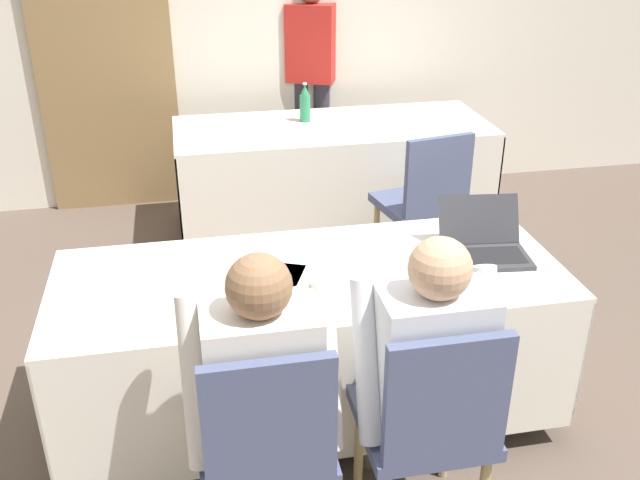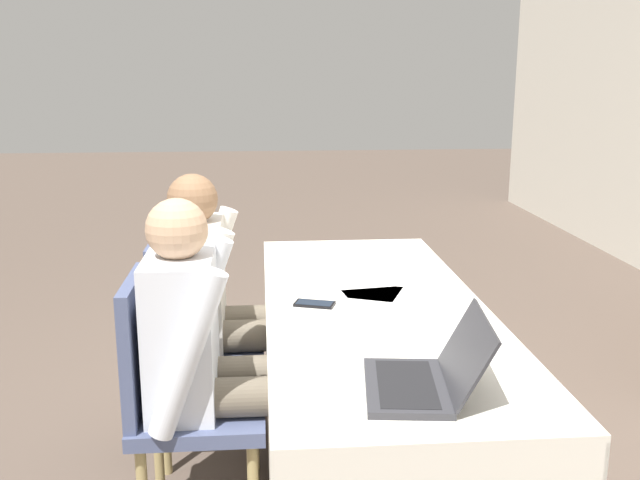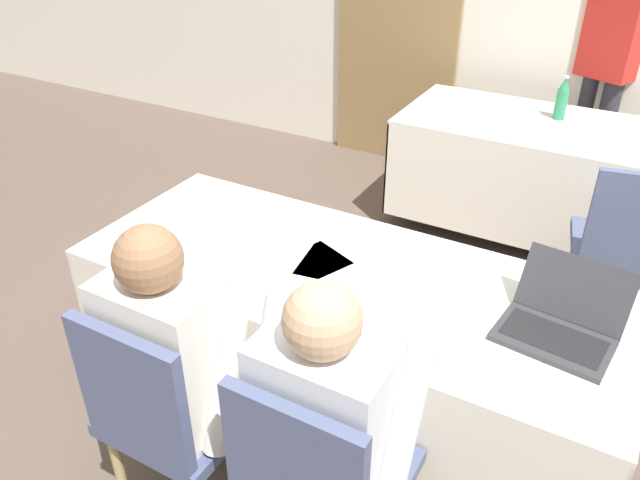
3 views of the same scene
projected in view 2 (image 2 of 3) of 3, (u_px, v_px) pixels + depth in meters
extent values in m
plane|color=brown|center=(371.00, 477.00, 2.85)|extent=(24.00, 24.00, 0.00)
cube|color=white|center=(375.00, 306.00, 2.68)|extent=(2.07, 0.82, 0.02)
cube|color=white|center=(269.00, 386.00, 2.72)|extent=(2.07, 0.01, 0.60)
cube|color=white|center=(475.00, 378.00, 2.78)|extent=(2.07, 0.01, 0.60)
cube|color=white|center=(343.00, 299.00, 3.75)|extent=(0.01, 0.82, 0.60)
cylinder|color=#333333|center=(372.00, 465.00, 2.83)|extent=(0.06, 0.06, 0.11)
cube|color=#333338|center=(406.00, 387.00, 1.95)|extent=(0.37, 0.26, 0.02)
cube|color=black|center=(406.00, 383.00, 1.94)|extent=(0.32, 0.19, 0.00)
cube|color=#333338|center=(467.00, 352.00, 1.92)|extent=(0.36, 0.14, 0.19)
cube|color=black|center=(467.00, 352.00, 1.92)|extent=(0.32, 0.12, 0.17)
cube|color=black|center=(315.00, 304.00, 2.66)|extent=(0.12, 0.16, 0.01)
cube|color=#192333|center=(314.00, 302.00, 2.66)|extent=(0.10, 0.15, 0.00)
cube|color=white|center=(384.00, 295.00, 2.77)|extent=(0.25, 0.32, 0.00)
cube|color=white|center=(361.00, 291.00, 2.83)|extent=(0.31, 0.35, 0.00)
cube|color=white|center=(354.00, 333.00, 2.37)|extent=(0.25, 0.32, 0.00)
cylinder|color=tan|center=(254.00, 421.00, 2.86)|extent=(0.04, 0.04, 0.43)
cylinder|color=tan|center=(255.00, 383.00, 3.20)|extent=(0.04, 0.04, 0.43)
cylinder|color=tan|center=(165.00, 424.00, 2.83)|extent=(0.04, 0.04, 0.43)
cylinder|color=tan|center=(176.00, 386.00, 3.17)|extent=(0.04, 0.04, 0.43)
cube|color=#4C567A|center=(211.00, 349.00, 2.96)|extent=(0.44, 0.44, 0.05)
cube|color=#4C567A|center=(159.00, 293.00, 2.88)|extent=(0.40, 0.04, 0.45)
cylinder|color=tan|center=(254.00, 446.00, 2.66)|extent=(0.04, 0.04, 0.43)
cylinder|color=tan|center=(159.00, 450.00, 2.63)|extent=(0.04, 0.04, 0.43)
cube|color=#4C567A|center=(200.00, 411.00, 2.42)|extent=(0.44, 0.44, 0.05)
cube|color=#4C567A|center=(136.00, 344.00, 2.35)|extent=(0.40, 0.04, 0.45)
cylinder|color=#665B4C|center=(241.00, 336.00, 2.86)|extent=(0.13, 0.42, 0.13)
cylinder|color=#665B4C|center=(242.00, 321.00, 3.03)|extent=(0.13, 0.42, 0.13)
cylinder|color=#665B4C|center=(287.00, 404.00, 2.94)|extent=(0.10, 0.10, 0.48)
cylinder|color=#665B4C|center=(285.00, 385.00, 3.12)|extent=(0.10, 0.10, 0.48)
cube|color=silver|center=(196.00, 284.00, 2.89)|extent=(0.36, 0.22, 0.52)
cylinder|color=silver|center=(202.00, 298.00, 2.68)|extent=(0.08, 0.26, 0.54)
cylinder|color=silver|center=(209.00, 268.00, 3.09)|extent=(0.08, 0.26, 0.54)
sphere|color=#8C6647|center=(192.00, 199.00, 2.81)|extent=(0.20, 0.20, 0.20)
cylinder|color=#665B4C|center=(237.00, 397.00, 2.32)|extent=(0.13, 0.42, 0.13)
cylinder|color=#665B4C|center=(239.00, 374.00, 2.50)|extent=(0.13, 0.42, 0.13)
cylinder|color=#665B4C|center=(293.00, 478.00, 2.41)|extent=(0.10, 0.10, 0.48)
cylinder|color=#665B4C|center=(291.00, 451.00, 2.58)|extent=(0.10, 0.10, 0.48)
cube|color=silver|center=(182.00, 333.00, 2.35)|extent=(0.36, 0.22, 0.52)
cylinder|color=silver|center=(188.00, 355.00, 2.15)|extent=(0.08, 0.26, 0.54)
cylinder|color=silver|center=(199.00, 310.00, 2.55)|extent=(0.08, 0.26, 0.54)
sphere|color=tan|center=(177.00, 229.00, 2.27)|extent=(0.20, 0.20, 0.20)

